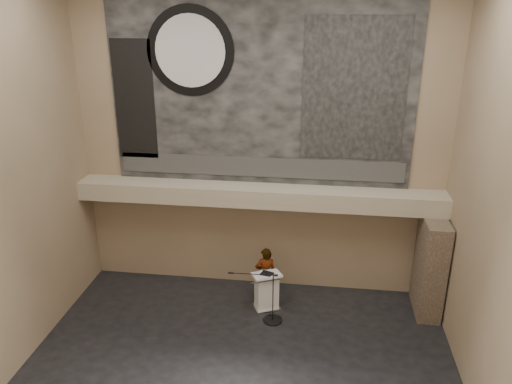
# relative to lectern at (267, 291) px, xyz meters

# --- Properties ---
(floor) EXTENTS (10.00, 10.00, 0.00)m
(floor) POSITION_rel_lectern_xyz_m (-0.36, -2.63, -0.55)
(floor) COLOR black
(floor) RESTS_ON ground
(wall_back) EXTENTS (10.00, 0.02, 8.50)m
(wall_back) POSITION_rel_lectern_xyz_m (-0.36, 1.37, 3.70)
(wall_back) COLOR #847254
(wall_back) RESTS_ON floor
(wall_front) EXTENTS (10.00, 0.02, 8.50)m
(wall_front) POSITION_rel_lectern_xyz_m (-0.36, -6.63, 3.70)
(wall_front) COLOR #847254
(wall_front) RESTS_ON floor
(wall_right) EXTENTS (0.02, 8.00, 8.50)m
(wall_right) POSITION_rel_lectern_xyz_m (4.64, -2.63, 3.70)
(wall_right) COLOR #847254
(wall_right) RESTS_ON floor
(soffit) EXTENTS (10.00, 0.80, 0.50)m
(soffit) POSITION_rel_lectern_xyz_m (-0.36, 0.97, 2.40)
(soffit) COLOR tan
(soffit) RESTS_ON wall_back
(sprinkler_left) EXTENTS (0.04, 0.04, 0.06)m
(sprinkler_left) POSITION_rel_lectern_xyz_m (-1.96, 0.92, 2.12)
(sprinkler_left) COLOR #B2893D
(sprinkler_left) RESTS_ON soffit
(sprinkler_right) EXTENTS (0.04, 0.04, 0.06)m
(sprinkler_right) POSITION_rel_lectern_xyz_m (1.54, 0.92, 2.12)
(sprinkler_right) COLOR #B2893D
(sprinkler_right) RESTS_ON soffit
(banner) EXTENTS (8.00, 0.05, 5.00)m
(banner) POSITION_rel_lectern_xyz_m (-0.36, 1.34, 5.15)
(banner) COLOR black
(banner) RESTS_ON wall_back
(banner_text_strip) EXTENTS (7.76, 0.02, 0.55)m
(banner_text_strip) POSITION_rel_lectern_xyz_m (-0.36, 1.30, 3.10)
(banner_text_strip) COLOR #303030
(banner_text_strip) RESTS_ON banner
(banner_clock_rim) EXTENTS (2.30, 0.02, 2.30)m
(banner_clock_rim) POSITION_rel_lectern_xyz_m (-2.16, 1.30, 6.15)
(banner_clock_rim) COLOR black
(banner_clock_rim) RESTS_ON banner
(banner_clock_face) EXTENTS (1.84, 0.02, 1.84)m
(banner_clock_face) POSITION_rel_lectern_xyz_m (-2.16, 1.28, 6.15)
(banner_clock_face) COLOR silver
(banner_clock_face) RESTS_ON banner
(banner_building_print) EXTENTS (2.60, 0.02, 3.60)m
(banner_building_print) POSITION_rel_lectern_xyz_m (2.04, 1.30, 5.25)
(banner_building_print) COLOR black
(banner_building_print) RESTS_ON banner
(banner_brick_print) EXTENTS (1.10, 0.02, 3.20)m
(banner_brick_print) POSITION_rel_lectern_xyz_m (-3.76, 1.30, 4.85)
(banner_brick_print) COLOR black
(banner_brick_print) RESTS_ON banner
(stone_pier) EXTENTS (0.60, 1.40, 2.70)m
(stone_pier) POSITION_rel_lectern_xyz_m (4.29, 0.52, 0.80)
(stone_pier) COLOR #46382B
(stone_pier) RESTS_ON floor
(lectern) EXTENTS (0.89, 0.79, 1.14)m
(lectern) POSITION_rel_lectern_xyz_m (0.00, 0.00, 0.00)
(lectern) COLOR silver
(lectern) RESTS_ON floor
(binder) EXTENTS (0.38, 0.34, 0.04)m
(binder) POSITION_rel_lectern_xyz_m (0.01, -0.04, 0.56)
(binder) COLOR black
(binder) RESTS_ON lectern
(papers) EXTENTS (0.23, 0.30, 0.00)m
(papers) POSITION_rel_lectern_xyz_m (-0.10, 0.01, 0.55)
(papers) COLOR silver
(papers) RESTS_ON lectern
(speaker_person) EXTENTS (0.66, 0.51, 1.60)m
(speaker_person) POSITION_rel_lectern_xyz_m (-0.08, 0.47, 0.25)
(speaker_person) COLOR silver
(speaker_person) RESTS_ON floor
(mic_stand) EXTENTS (1.42, 0.52, 1.41)m
(mic_stand) POSITION_rel_lectern_xyz_m (0.18, -0.52, -0.35)
(mic_stand) COLOR black
(mic_stand) RESTS_ON floor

